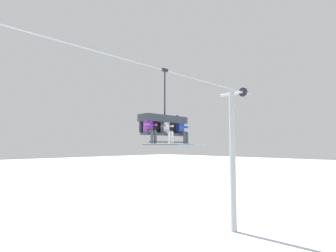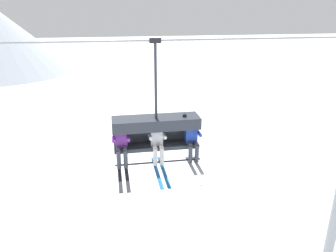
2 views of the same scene
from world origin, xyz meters
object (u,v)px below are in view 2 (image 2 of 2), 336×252
Objects in this scene: chairlift_chair at (156,127)px; skier_blue at (192,138)px; skier_white at (157,141)px; skier_purple at (121,143)px.

skier_blue is at bearing -12.76° from chairlift_chair.
chairlift_chair is 1.01m from skier_blue.
chairlift_chair is 1.88× the size of skier_white.
skier_purple is at bearing 180.00° from skier_white.
chairlift_chair reaches higher than skier_white.
skier_white is 0.94m from skier_blue.
skier_white is at bearing -179.59° from skier_blue.
skier_blue is (0.94, 0.01, 0.02)m from skier_white.
chairlift_chair is at bearing 90.00° from skier_white.
chairlift_chair reaches higher than skier_blue.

